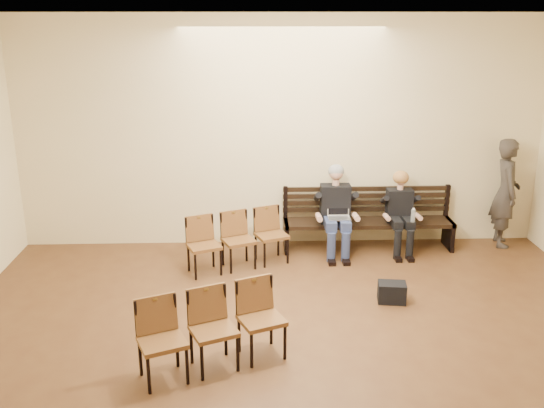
{
  "coord_description": "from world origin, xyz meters",
  "views": [
    {
      "loc": [
        -0.48,
        -4.03,
        3.51
      ],
      "look_at": [
        -0.18,
        4.05,
        0.93
      ],
      "focal_mm": 40.0,
      "sensor_mm": 36.0,
      "label": 1
    }
  ],
  "objects": [
    {
      "name": "seated_woman",
      "position": [
        1.77,
        4.53,
        0.55
      ],
      "size": [
        0.48,
        0.66,
        1.11
      ],
      "primitive_type": null,
      "color": "black",
      "rests_on": "ground"
    },
    {
      "name": "chair_row_front",
      "position": [
        -0.66,
        4.0,
        0.4
      ],
      "size": [
        1.51,
        0.95,
        0.81
      ],
      "primitive_type": "cube",
      "rotation": [
        0.0,
        0.0,
        0.38
      ],
      "color": "brown",
      "rests_on": "ground"
    },
    {
      "name": "passerby",
      "position": [
        3.45,
        4.75,
        0.97
      ],
      "size": [
        0.57,
        0.77,
        1.95
      ],
      "primitive_type": "imported",
      "rotation": [
        0.0,
        0.0,
        1.41
      ],
      "color": "#38322E",
      "rests_on": "ground"
    },
    {
      "name": "chair_row_back",
      "position": [
        -0.87,
        1.44,
        0.42
      ],
      "size": [
        1.56,
        1.0,
        0.84
      ],
      "primitive_type": "cube",
      "rotation": [
        0.0,
        0.0,
        0.4
      ],
      "color": "brown",
      "rests_on": "ground"
    },
    {
      "name": "seated_man",
      "position": [
        0.8,
        4.53,
        0.66
      ],
      "size": [
        0.55,
        0.76,
        1.32
      ],
      "primitive_type": null,
      "color": "black",
      "rests_on": "ground"
    },
    {
      "name": "room_walls",
      "position": [
        0.0,
        0.79,
        2.54
      ],
      "size": [
        8.02,
        10.01,
        3.51
      ],
      "color": "#FCE6B5",
      "rests_on": "ground"
    },
    {
      "name": "water_bottle",
      "position": [
        1.89,
        4.24,
        0.56
      ],
      "size": [
        0.07,
        0.07,
        0.22
      ],
      "primitive_type": "cylinder",
      "rotation": [
        0.0,
        0.0,
        -0.06
      ],
      "color": "silver",
      "rests_on": "bench"
    },
    {
      "name": "laptop",
      "position": [
        0.83,
        4.37,
        0.57
      ],
      "size": [
        0.36,
        0.31,
        0.24
      ],
      "primitive_type": "cube",
      "rotation": [
        0.0,
        0.0,
        -0.17
      ],
      "color": "silver",
      "rests_on": "bench"
    },
    {
      "name": "bag",
      "position": [
        1.29,
        2.84,
        0.13
      ],
      "size": [
        0.38,
        0.28,
        0.26
      ],
      "primitive_type": "cube",
      "rotation": [
        0.0,
        0.0,
        -0.14
      ],
      "color": "black",
      "rests_on": "ground"
    },
    {
      "name": "bench",
      "position": [
        1.32,
        4.65,
        0.23
      ],
      "size": [
        2.6,
        0.9,
        0.45
      ],
      "primitive_type": "cube",
      "color": "black",
      "rests_on": "ground"
    }
  ]
}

